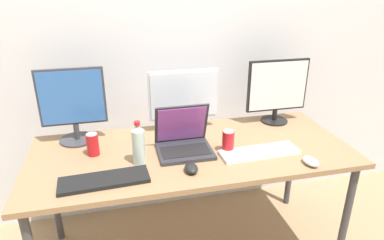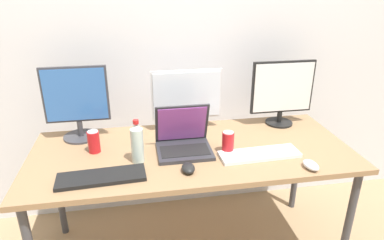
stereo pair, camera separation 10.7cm
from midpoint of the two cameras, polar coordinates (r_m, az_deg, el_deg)
name	(u,v)px [view 2 (the right image)]	position (r m, az deg, el deg)	size (l,w,h in m)	color
wall_back	(177,33)	(2.33, -1.21, 14.31)	(7.00, 0.08, 2.60)	silver
work_desk	(192,158)	(1.97, 1.56, -6.41)	(1.80, 0.77, 0.74)	#424247
monitor_left	(77,102)	(2.09, -17.32, 2.93)	(0.37, 0.21, 0.44)	#38383D
monitor_center	(187,99)	(2.12, 0.55, 3.45)	(0.44, 0.20, 0.39)	silver
monitor_right	(282,91)	(2.28, 16.13, 4.62)	(0.41, 0.18, 0.42)	black
laptop_silver	(183,140)	(1.91, 0.16, -3.40)	(0.30, 0.26, 0.26)	#2D2D33
keyboard_main	(259,154)	(1.92, 12.76, -5.61)	(0.44, 0.14, 0.02)	white
keyboard_aux	(101,177)	(1.72, -13.12, -9.27)	(0.42, 0.14, 0.02)	black
mouse_by_keyboard	(188,168)	(1.73, 1.16, -8.05)	(0.07, 0.10, 0.04)	black
mouse_by_laptop	(311,165)	(1.87, 20.77, -7.07)	(0.06, 0.11, 0.04)	silver
water_bottle	(137,143)	(1.79, -7.44, -3.84)	(0.07, 0.07, 0.24)	silver
soda_can_near_keyboard	(228,143)	(1.90, 7.62, -3.76)	(0.07, 0.07, 0.13)	red
soda_can_by_laptop	(94,142)	(1.95, -14.55, -3.54)	(0.07, 0.07, 0.13)	red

